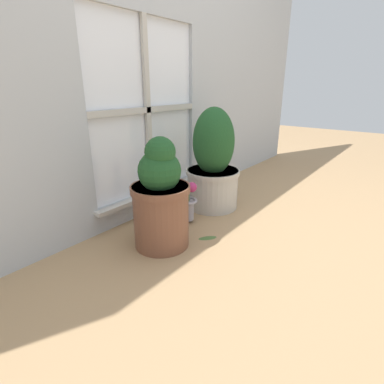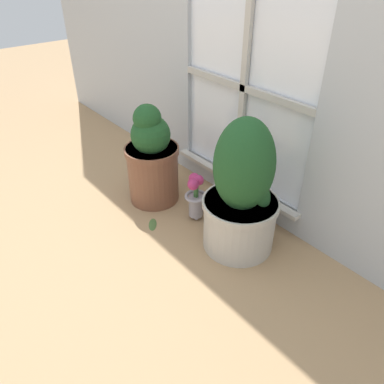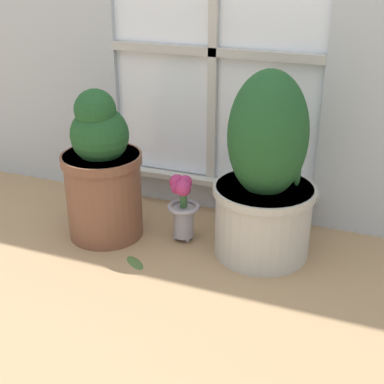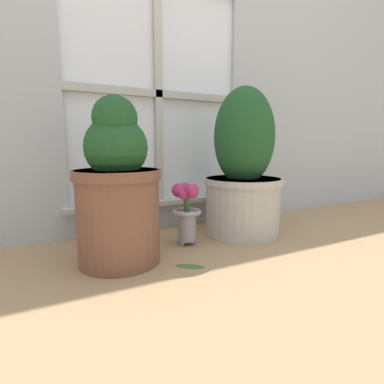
{
  "view_description": "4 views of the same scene",
  "coord_description": "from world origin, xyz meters",
  "views": [
    {
      "loc": [
        -1.39,
        -0.86,
        0.85
      ],
      "look_at": [
        0.04,
        0.25,
        0.19
      ],
      "focal_mm": 28.0,
      "sensor_mm": 36.0,
      "label": 1
    },
    {
      "loc": [
        1.31,
        -0.86,
        1.33
      ],
      "look_at": [
        0.03,
        0.2,
        0.21
      ],
      "focal_mm": 35.0,
      "sensor_mm": 36.0,
      "label": 2
    },
    {
      "loc": [
        0.72,
        -1.49,
        1.08
      ],
      "look_at": [
        0.05,
        0.23,
        0.23
      ],
      "focal_mm": 50.0,
      "sensor_mm": 36.0,
      "label": 3
    },
    {
      "loc": [
        -0.57,
        -0.9,
        0.43
      ],
      "look_at": [
        0.03,
        0.26,
        0.23
      ],
      "focal_mm": 28.0,
      "sensor_mm": 36.0,
      "label": 4
    }
  ],
  "objects": [
    {
      "name": "ground_plane",
      "position": [
        0.0,
        0.0,
        0.0
      ],
      "size": [
        10.0,
        10.0,
        0.0
      ],
      "primitive_type": "plane",
      "color": "tan"
    },
    {
      "name": "potted_plant_left",
      "position": [
        -0.32,
        0.18,
        0.27
      ],
      "size": [
        0.32,
        0.32,
        0.61
      ],
      "color": "brown",
      "rests_on": "ground_plane"
    },
    {
      "name": "potted_plant_right",
      "position": [
        0.32,
        0.28,
        0.31
      ],
      "size": [
        0.38,
        0.38,
        0.71
      ],
      "color": "#B7B2A8",
      "rests_on": "ground_plane"
    },
    {
      "name": "flower_vase",
      "position": [
        -0.01,
        0.25,
        0.16
      ],
      "size": [
        0.13,
        0.13,
        0.27
      ],
      "color": "#99939E",
      "rests_on": "ground_plane"
    },
    {
      "name": "fallen_leaf",
      "position": [
        -0.1,
        0.02,
        0.0
      ],
      "size": [
        0.11,
        0.1,
        0.01
      ],
      "color": "#476633",
      "rests_on": "ground_plane"
    }
  ]
}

